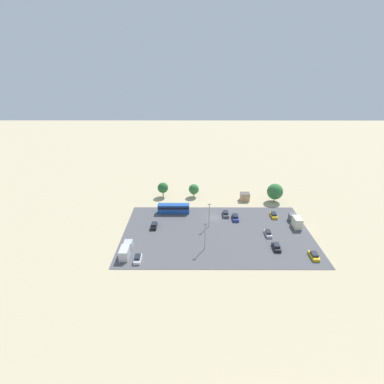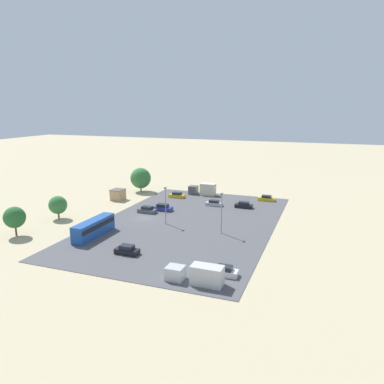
{
  "view_description": "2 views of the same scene",
  "coord_description": "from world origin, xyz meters",
  "px_view_note": "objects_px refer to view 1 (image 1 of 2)",
  "views": [
    {
      "loc": [
        7.58,
        91.9,
        48.49
      ],
      "look_at": [
        7.73,
        32.15,
        23.25
      ],
      "focal_mm": 28.0,
      "sensor_mm": 36.0,
      "label": 1
    },
    {
      "loc": [
        72.78,
        38.47,
        24.91
      ],
      "look_at": [
        1.08,
        11.82,
        7.3
      ],
      "focal_mm": 35.0,
      "sensor_mm": 36.0,
      "label": 2
    }
  ],
  "objects_px": {
    "shed_building": "(245,197)",
    "parked_car_6": "(314,255)",
    "parked_car_7": "(268,233)",
    "parked_truck_1": "(296,221)",
    "parked_car_1": "(235,217)",
    "parked_car_5": "(138,259)",
    "parked_car_2": "(274,215)",
    "parked_car_3": "(276,247)",
    "parked_truck_0": "(126,250)",
    "parked_car_0": "(154,226)",
    "parked_car_4": "(226,214)",
    "bus": "(174,208)"
  },
  "relations": [
    {
      "from": "parked_car_2",
      "to": "parked_car_4",
      "type": "height_order",
      "value": "parked_car_4"
    },
    {
      "from": "shed_building",
      "to": "bus",
      "type": "xyz_separation_m",
      "value": [
        27.12,
        11.1,
        0.38
      ]
    },
    {
      "from": "parked_car_4",
      "to": "parked_car_7",
      "type": "relative_size",
      "value": 1.04
    },
    {
      "from": "parked_car_0",
      "to": "parked_truck_1",
      "type": "height_order",
      "value": "parked_truck_1"
    },
    {
      "from": "parked_car_4",
      "to": "parked_car_3",
      "type": "bearing_deg",
      "value": 121.14
    },
    {
      "from": "parked_car_5",
      "to": "parked_truck_0",
      "type": "height_order",
      "value": "parked_truck_0"
    },
    {
      "from": "bus",
      "to": "parked_truck_0",
      "type": "relative_size",
      "value": 1.31
    },
    {
      "from": "parked_car_0",
      "to": "parked_car_7",
      "type": "xyz_separation_m",
      "value": [
        -35.9,
        4.59,
        -0.06
      ]
    },
    {
      "from": "parked_car_0",
      "to": "parked_car_5",
      "type": "relative_size",
      "value": 1.04
    },
    {
      "from": "parked_car_3",
      "to": "parked_truck_0",
      "type": "relative_size",
      "value": 0.51
    },
    {
      "from": "parked_car_0",
      "to": "parked_car_4",
      "type": "relative_size",
      "value": 0.94
    },
    {
      "from": "parked_car_1",
      "to": "parked_car_3",
      "type": "distance_m",
      "value": 20.25
    },
    {
      "from": "bus",
      "to": "parked_truck_0",
      "type": "xyz_separation_m",
      "value": [
        11.78,
        25.73,
        -0.46
      ]
    },
    {
      "from": "parked_car_7",
      "to": "parked_truck_0",
      "type": "height_order",
      "value": "parked_truck_0"
    },
    {
      "from": "parked_car_3",
      "to": "parked_car_5",
      "type": "distance_m",
      "value": 39.17
    },
    {
      "from": "parked_car_2",
      "to": "parked_car_1",
      "type": "bearing_deg",
      "value": 7.88
    },
    {
      "from": "shed_building",
      "to": "parked_car_4",
      "type": "relative_size",
      "value": 0.82
    },
    {
      "from": "parked_car_7",
      "to": "shed_building",
      "type": "bearing_deg",
      "value": -83.46
    },
    {
      "from": "parked_car_4",
      "to": "parked_truck_1",
      "type": "bearing_deg",
      "value": 163.21
    },
    {
      "from": "shed_building",
      "to": "parked_truck_1",
      "type": "height_order",
      "value": "parked_truck_1"
    },
    {
      "from": "parked_car_5",
      "to": "parked_truck_1",
      "type": "height_order",
      "value": "parked_truck_1"
    },
    {
      "from": "parked_car_0",
      "to": "parked_truck_1",
      "type": "xyz_separation_m",
      "value": [
        -46.36,
        -1.72,
        0.88
      ]
    },
    {
      "from": "parked_car_0",
      "to": "parked_truck_0",
      "type": "relative_size",
      "value": 0.49
    },
    {
      "from": "shed_building",
      "to": "parked_car_6",
      "type": "bearing_deg",
      "value": 108.66
    },
    {
      "from": "parked_car_2",
      "to": "parked_car_3",
      "type": "xyz_separation_m",
      "value": [
        4.15,
        19.82,
        0.04
      ]
    },
    {
      "from": "shed_building",
      "to": "parked_car_0",
      "type": "xyz_separation_m",
      "value": [
        32.88,
        21.77,
        -0.72
      ]
    },
    {
      "from": "parked_car_0",
      "to": "parked_car_2",
      "type": "distance_m",
      "value": 41.39
    },
    {
      "from": "parked_car_4",
      "to": "parked_car_5",
      "type": "relative_size",
      "value": 1.1
    },
    {
      "from": "parked_car_3",
      "to": "parked_car_4",
      "type": "xyz_separation_m",
      "value": [
        12.45,
        -20.61,
        0.01
      ]
    },
    {
      "from": "parked_car_2",
      "to": "parked_truck_1",
      "type": "height_order",
      "value": "parked_truck_1"
    },
    {
      "from": "parked_car_2",
      "to": "parked_car_3",
      "type": "relative_size",
      "value": 1.02
    },
    {
      "from": "shed_building",
      "to": "parked_car_7",
      "type": "xyz_separation_m",
      "value": [
        -3.02,
        26.36,
        -0.79
      ]
    },
    {
      "from": "parked_car_1",
      "to": "bus",
      "type": "bearing_deg",
      "value": 167.13
    },
    {
      "from": "parked_car_0",
      "to": "parked_car_7",
      "type": "relative_size",
      "value": 0.98
    },
    {
      "from": "parked_car_6",
      "to": "parked_car_3",
      "type": "bearing_deg",
      "value": 155.8
    },
    {
      "from": "parked_car_2",
      "to": "parked_truck_1",
      "type": "bearing_deg",
      "value": 133.72
    },
    {
      "from": "parked_truck_1",
      "to": "shed_building",
      "type": "bearing_deg",
      "value": 123.91
    },
    {
      "from": "parked_car_7",
      "to": "parked_truck_1",
      "type": "height_order",
      "value": "parked_truck_1"
    },
    {
      "from": "parked_car_2",
      "to": "parked_car_4",
      "type": "xyz_separation_m",
      "value": [
        16.6,
        -0.78,
        0.04
      ]
    },
    {
      "from": "parked_car_4",
      "to": "parked_car_5",
      "type": "xyz_separation_m",
      "value": [
        26.29,
        26.39,
        -0.02
      ]
    },
    {
      "from": "parked_car_3",
      "to": "parked_car_7",
      "type": "xyz_separation_m",
      "value": [
        0.62,
        -7.58,
        -0.05
      ]
    },
    {
      "from": "parked_car_4",
      "to": "parked_car_6",
      "type": "relative_size",
      "value": 1.01
    },
    {
      "from": "parked_car_5",
      "to": "parked_car_3",
      "type": "bearing_deg",
      "value": -171.5
    },
    {
      "from": "parked_truck_1",
      "to": "parked_car_4",
      "type": "bearing_deg",
      "value": 163.21
    },
    {
      "from": "parked_car_0",
      "to": "parked_car_1",
      "type": "relative_size",
      "value": 0.89
    },
    {
      "from": "parked_car_0",
      "to": "parked_truck_0",
      "type": "height_order",
      "value": "parked_truck_0"
    },
    {
      "from": "parked_car_1",
      "to": "parked_car_5",
      "type": "bearing_deg",
      "value": -141.04
    },
    {
      "from": "bus",
      "to": "parked_truck_1",
      "type": "xyz_separation_m",
      "value": [
        -40.6,
        8.95,
        -0.22
      ]
    },
    {
      "from": "parked_car_6",
      "to": "parked_truck_1",
      "type": "height_order",
      "value": "parked_truck_1"
    },
    {
      "from": "parked_car_3",
      "to": "parked_car_7",
      "type": "bearing_deg",
      "value": 94.69
    }
  ]
}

